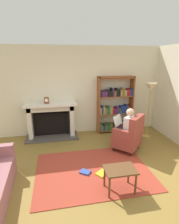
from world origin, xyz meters
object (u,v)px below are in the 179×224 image
(fireplace, at_px, (51,119))
(mantel_clock, at_px, (46,100))
(bookshelf, at_px, (115,106))
(seated_reader, at_px, (126,127))
(armchair_reading, at_px, (129,135))
(side_table, at_px, (120,172))
(floor_lamp, at_px, (150,92))

(fireplace, relative_size, mantel_clock, 8.69)
(mantel_clock, distance_m, bookshelf, 2.15)
(seated_reader, bearing_deg, mantel_clock, -73.04)
(armchair_reading, relative_size, side_table, 1.73)
(side_table, bearing_deg, mantel_clock, 116.89)
(armchair_reading, distance_m, side_table, 1.57)
(seated_reader, bearing_deg, fireplace, -76.59)
(seated_reader, xyz_separation_m, floor_lamp, (0.96, 0.62, 0.78))
(side_table, bearing_deg, armchair_reading, 60.89)
(mantel_clock, height_order, floor_lamp, floor_lamp)
(fireplace, height_order, floor_lamp, floor_lamp)
(seated_reader, height_order, floor_lamp, floor_lamp)
(side_table, xyz_separation_m, floor_lamp, (1.64, 2.07, 1.03))
(bookshelf, distance_m, side_table, 2.87)
(mantel_clock, relative_size, seated_reader, 0.16)
(seated_reader, bearing_deg, bookshelf, -139.77)
(armchair_reading, xyz_separation_m, floor_lamp, (0.88, 0.70, 0.98))
(bookshelf, xyz_separation_m, seated_reader, (-0.13, -1.25, -0.24))
(fireplace, xyz_separation_m, mantel_clock, (-0.10, -0.10, 0.59))
(fireplace, height_order, side_table, fireplace)
(mantel_clock, xyz_separation_m, armchair_reading, (2.07, -1.20, -0.74))
(bookshelf, relative_size, side_table, 3.22)
(bookshelf, height_order, floor_lamp, bookshelf)
(fireplace, bearing_deg, bookshelf, 0.94)
(bookshelf, xyz_separation_m, floor_lamp, (0.83, -0.64, 0.54))
(seated_reader, distance_m, floor_lamp, 1.39)
(seated_reader, xyz_separation_m, side_table, (-0.68, -1.45, -0.24))
(mantel_clock, bearing_deg, armchair_reading, -30.19)
(armchair_reading, xyz_separation_m, side_table, (-0.76, -1.37, -0.05))
(bookshelf, bearing_deg, side_table, -106.76)
(mantel_clock, height_order, armchair_reading, mantel_clock)
(mantel_clock, relative_size, floor_lamp, 0.11)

